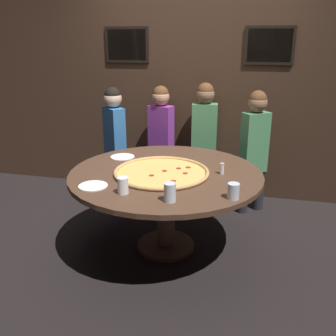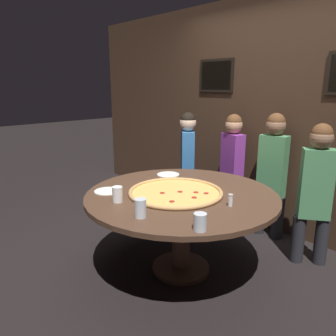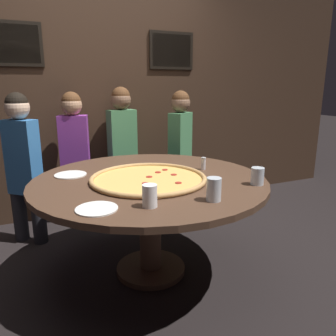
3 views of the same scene
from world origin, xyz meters
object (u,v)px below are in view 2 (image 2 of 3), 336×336
drink_cup_near_right (140,208)px  white_plate_far_back (168,175)px  condiment_shaker (230,200)px  dining_table (181,206)px  white_plate_beside_cup (107,191)px  drink_cup_front_edge (200,222)px  giant_pizza (176,192)px  drink_cup_far_right (117,194)px  diner_centre_back (187,160)px  diner_side_right (316,187)px  diner_far_left (272,168)px  diner_side_left (232,163)px

drink_cup_near_right → white_plate_far_back: 1.12m
white_plate_far_back → condiment_shaker: (0.98, -0.25, 0.05)m
dining_table → white_plate_beside_cup: size_ratio=7.28×
drink_cup_front_edge → condiment_shaker: bearing=104.8°
dining_table → giant_pizza: (-0.03, -0.05, 0.14)m
drink_cup_near_right → drink_cup_far_right: 0.37m
giant_pizza → diner_centre_back: 1.25m
white_plate_far_back → condiment_shaker: condiment_shaker is taller
white_plate_far_back → diner_side_right: size_ratio=0.17×
white_plate_far_back → drink_cup_far_right: bearing=-69.7°
drink_cup_front_edge → diner_centre_back: bearing=136.5°
white_plate_far_back → diner_side_right: (1.23, 0.68, 0.01)m
diner_centre_back → diner_far_left: (0.97, 0.30, 0.02)m
drink_cup_near_right → diner_side_left: 1.84m
giant_pizza → diner_side_right: 1.28m
drink_cup_near_right → giant_pizza: bearing=110.3°
drink_cup_far_right → white_plate_beside_cup: bearing=164.3°
diner_side_right → diner_side_left: bearing=-46.1°
drink_cup_far_right → condiment_shaker: 0.89m
drink_cup_near_right → dining_table: bearing=106.5°
drink_cup_near_right → white_plate_far_back: drink_cup_near_right is taller
diner_side_left → giant_pizza: bearing=121.0°
drink_cup_far_right → diner_side_left: diner_side_left is taller
drink_cup_near_right → white_plate_beside_cup: 0.66m
drink_cup_front_edge → diner_far_left: bearing=105.2°
giant_pizza → diner_side_right: diner_side_right is taller
dining_table → condiment_shaker: bearing=7.2°
diner_far_left → white_plate_beside_cup: bearing=62.2°
white_plate_far_back → diner_side_left: diner_side_left is taller
dining_table → diner_far_left: diner_far_left is taller
white_plate_far_back → diner_side_left: 0.88m
dining_table → diner_side_left: diner_side_left is taller
diner_side_right → diner_far_left: 0.61m
drink_cup_front_edge → diner_side_right: size_ratio=0.09×
drink_cup_far_right → drink_cup_front_edge: 0.80m
giant_pizza → diner_side_right: (0.75, 1.04, -0.00)m
giant_pizza → drink_cup_near_right: drink_cup_near_right is taller
condiment_shaker → diner_centre_back: size_ratio=0.07×
giant_pizza → condiment_shaker: 0.51m
dining_table → diner_centre_back: size_ratio=1.25×
diner_centre_back → drink_cup_near_right: bearing=165.3°
drink_cup_front_edge → diner_far_left: (-0.45, 1.65, -0.02)m
dining_table → drink_cup_far_right: 0.59m
condiment_shaker → diner_side_right: (0.25, 0.93, -0.04)m
dining_table → white_plate_far_back: (-0.50, 0.31, 0.13)m
diner_far_left → drink_cup_far_right: bearing=71.4°
drink_cup_far_right → condiment_shaker: bearing=41.2°
diner_side_left → condiment_shaker: bearing=142.5°
white_plate_beside_cup → diner_side_right: (1.20, 1.44, 0.01)m
drink_cup_far_right → diner_side_right: size_ratio=0.09×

